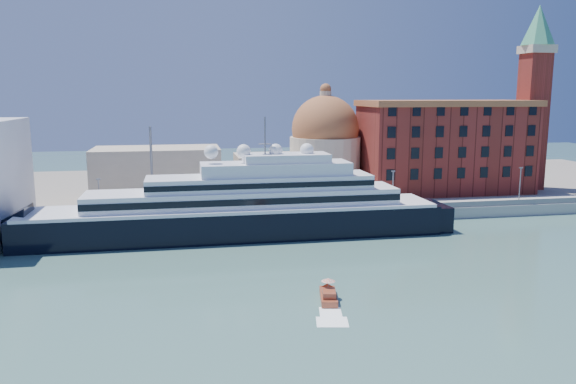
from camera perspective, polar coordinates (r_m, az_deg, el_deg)
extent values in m
plane|color=#38615C|center=(86.16, -0.86, -8.16)|extent=(400.00, 400.00, 0.00)
cube|color=gray|center=(118.33, -3.71, -2.55)|extent=(180.00, 10.00, 2.50)
cube|color=slate|center=(158.43, -5.56, 0.51)|extent=(260.00, 72.00, 2.00)
cube|color=slate|center=(113.57, -3.44, -2.12)|extent=(180.00, 0.10, 1.20)
cube|color=black|center=(106.96, -5.49, -3.39)|extent=(78.29, 12.04, 6.52)
cone|color=black|center=(111.18, -27.17, -3.95)|extent=(10.04, 12.04, 12.04)
cube|color=black|center=(117.13, 13.96, -2.57)|extent=(6.02, 11.04, 6.02)
cube|color=white|center=(106.21, -5.52, -1.54)|extent=(76.28, 12.25, 0.60)
cube|color=white|center=(106.07, -4.46, -0.55)|extent=(58.21, 10.04, 3.01)
cube|color=black|center=(101.17, -4.14, -1.06)|extent=(58.21, 0.15, 1.20)
cube|color=white|center=(105.96, -2.86, 1.00)|extent=(42.16, 9.03, 2.61)
cube|color=white|center=(106.06, -1.26, 2.39)|extent=(28.10, 8.03, 2.41)
cube|color=white|center=(106.16, -0.19, 3.49)|extent=(16.06, 7.03, 1.61)
cylinder|color=slate|center=(105.11, -2.36, 5.72)|extent=(0.30, 0.30, 7.03)
sphere|color=white|center=(104.36, -7.82, 4.06)|extent=(2.61, 2.61, 2.61)
sphere|color=white|center=(104.84, -4.52, 4.15)|extent=(2.61, 2.61, 2.61)
sphere|color=white|center=(105.67, -1.27, 4.22)|extent=(2.61, 2.61, 2.61)
sphere|color=white|center=(106.82, 1.93, 4.28)|extent=(2.61, 2.61, 2.61)
cube|color=brown|center=(75.23, 4.12, -10.63)|extent=(3.26, 6.54, 1.04)
cube|color=brown|center=(73.95, 4.18, -10.27)|extent=(2.14, 2.88, 0.83)
cylinder|color=slate|center=(75.28, 4.11, -9.56)|extent=(0.06, 0.06, 1.67)
cone|color=red|center=(74.97, 4.12, -8.88)|extent=(1.88, 1.88, 0.42)
cube|color=maroon|center=(148.88, 15.65, 4.25)|extent=(42.00, 18.00, 22.00)
cube|color=#9C5933|center=(148.26, 15.85, 8.67)|extent=(43.00, 19.00, 1.50)
cube|color=maroon|center=(160.56, 23.50, 6.51)|extent=(6.00, 6.00, 35.00)
cube|color=beige|center=(160.79, 23.97, 13.10)|extent=(7.00, 7.00, 2.00)
cone|color=#43946D|center=(161.32, 24.12, 15.22)|extent=(8.40, 8.40, 10.00)
cylinder|color=beige|center=(144.41, 3.76, 2.83)|extent=(18.00, 18.00, 14.00)
sphere|color=#9C5933|center=(143.58, 3.80, 6.40)|extent=(17.00, 17.00, 17.00)
cylinder|color=beige|center=(143.32, 3.83, 9.59)|extent=(3.00, 3.00, 3.00)
cube|color=beige|center=(139.86, -1.61, 1.79)|extent=(18.00, 14.00, 10.00)
cube|color=beige|center=(140.07, -13.13, 1.96)|extent=(30.00, 16.00, 12.00)
cylinder|color=slate|center=(114.61, -18.60, -0.78)|extent=(0.24, 0.24, 8.00)
cube|color=slate|center=(113.96, -18.72, 1.25)|extent=(0.80, 0.30, 0.25)
cylinder|color=slate|center=(114.38, -3.56, -0.30)|extent=(0.24, 0.24, 8.00)
cube|color=slate|center=(113.73, -3.58, 1.74)|extent=(0.80, 0.30, 0.25)
cylinder|color=slate|center=(121.77, 10.59, 0.18)|extent=(0.24, 0.24, 8.00)
cube|color=slate|center=(121.16, 10.65, 2.09)|extent=(0.80, 0.30, 0.25)
cylinder|color=slate|center=(135.56, 22.49, 0.57)|extent=(0.24, 0.24, 8.00)
cube|color=slate|center=(135.01, 22.60, 2.28)|extent=(0.80, 0.30, 0.25)
cylinder|color=slate|center=(114.86, -13.66, 2.01)|extent=(0.50, 0.50, 18.00)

